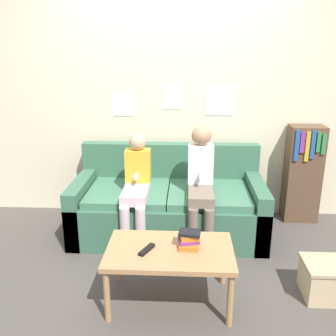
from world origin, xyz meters
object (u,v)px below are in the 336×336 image
at_px(person_left, 136,185).
at_px(person_right, 201,180).
at_px(coffee_table, 170,255).
at_px(bookshelf, 303,174).
at_px(storage_box, 328,280).
at_px(couch, 169,206).
at_px(tv_remote, 147,250).

xyz_separation_m(person_left, person_right, (0.61, 0.02, 0.05)).
xyz_separation_m(coffee_table, bookshelf, (1.37, 1.50, 0.14)).
bearing_deg(bookshelf, person_right, -152.63).
distance_m(coffee_table, person_right, 0.99).
bearing_deg(storage_box, person_left, 153.21).
bearing_deg(coffee_table, person_right, 74.95).
xyz_separation_m(couch, person_right, (0.31, -0.21, 0.36)).
xyz_separation_m(coffee_table, person_left, (-0.36, 0.91, 0.20)).
xyz_separation_m(coffee_table, storage_box, (1.20, 0.12, -0.25)).
bearing_deg(storage_box, coffee_table, -174.43).
bearing_deg(coffee_table, tv_remote, -167.97).
distance_m(coffee_table, person_left, 1.00).
distance_m(person_left, storage_box, 1.81).
height_order(person_left, person_right, person_right).
xyz_separation_m(couch, storage_box, (1.27, -1.01, -0.14)).
height_order(couch, bookshelf, bookshelf).
height_order(person_right, bookshelf, person_right).
distance_m(person_left, person_right, 0.61).
bearing_deg(bookshelf, couch, -165.38).
height_order(tv_remote, storage_box, tv_remote).
distance_m(tv_remote, bookshelf, 2.17).
height_order(coffee_table, storage_box, coffee_table).
relative_size(person_left, storage_box, 2.74).
relative_size(bookshelf, storage_box, 2.74).
relative_size(person_left, bookshelf, 1.00).
xyz_separation_m(person_right, tv_remote, (-0.41, -0.96, -0.19)).
bearing_deg(couch, coffee_table, -86.79).
bearing_deg(couch, person_left, -142.95).
bearing_deg(couch, person_right, -33.58).
bearing_deg(couch, storage_box, -38.63).
relative_size(person_right, storage_box, 2.95).
bearing_deg(couch, bookshelf, 14.62).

